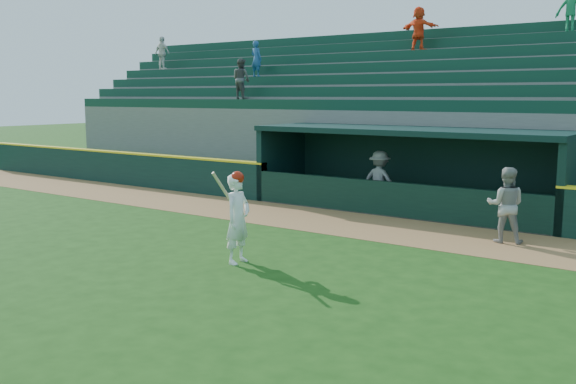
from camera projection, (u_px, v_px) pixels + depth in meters
name	position (u px, v px, depth m)	size (l,w,h in m)	color
ground	(242.00, 265.00, 13.05)	(120.00, 120.00, 0.00)	#194210
warning_track	(360.00, 225.00, 16.99)	(40.00, 3.00, 0.01)	olive
field_wall_left	(109.00, 167.00, 25.29)	(15.50, 0.30, 1.20)	black
wall_stripe_left	(108.00, 152.00, 25.19)	(15.50, 0.32, 0.06)	yellow
dugout_player_front	(506.00, 205.00, 14.90)	(0.86, 0.67, 1.78)	gray
dugout_player_inside	(380.00, 180.00, 19.28)	(1.14, 0.66, 1.77)	#969691
dugout	(412.00, 164.00, 19.28)	(9.40, 2.80, 2.46)	#61615C
stands	(468.00, 124.00, 22.79)	(34.50, 6.26, 7.57)	slate
batter_at_plate	(238.00, 217.00, 13.06)	(0.55, 0.81, 1.92)	white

